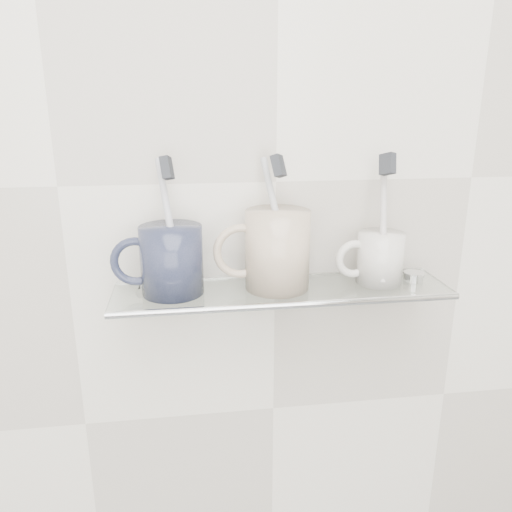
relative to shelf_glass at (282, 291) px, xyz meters
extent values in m
plane|color=silver|center=(0.00, 0.06, 0.15)|extent=(2.50, 0.00, 2.50)
cube|color=silver|center=(0.00, 0.00, 0.00)|extent=(0.50, 0.12, 0.01)
cylinder|color=silver|center=(0.00, -0.06, 0.00)|extent=(0.50, 0.01, 0.01)
cylinder|color=silver|center=(-0.21, 0.05, -0.01)|extent=(0.02, 0.03, 0.02)
cylinder|color=silver|center=(0.21, 0.05, -0.01)|extent=(0.02, 0.03, 0.02)
cylinder|color=black|center=(-0.16, 0.00, 0.05)|extent=(0.11, 0.11, 0.10)
torus|color=black|center=(-0.21, 0.00, 0.05)|extent=(0.07, 0.01, 0.07)
cylinder|color=silver|center=(-0.16, 0.00, 0.10)|extent=(0.04, 0.07, 0.18)
cube|color=#292B31|center=(-0.16, 0.00, 0.19)|extent=(0.02, 0.03, 0.04)
cylinder|color=beige|center=(-0.01, 0.00, 0.06)|extent=(0.11, 0.11, 0.12)
torus|color=beige|center=(-0.06, 0.00, 0.06)|extent=(0.08, 0.01, 0.08)
cylinder|color=#B5B5B5|center=(-0.01, 0.00, 0.10)|extent=(0.05, 0.08, 0.18)
cube|color=#292B31|center=(-0.01, 0.00, 0.19)|extent=(0.03, 0.03, 0.04)
cylinder|color=silver|center=(0.15, 0.00, 0.04)|extent=(0.08, 0.08, 0.08)
torus|color=silver|center=(0.11, 0.00, 0.04)|extent=(0.06, 0.01, 0.06)
cylinder|color=beige|center=(0.15, 0.00, 0.10)|extent=(0.03, 0.08, 0.18)
cube|color=#292B31|center=(0.15, 0.00, 0.19)|extent=(0.02, 0.03, 0.04)
cylinder|color=silver|center=(0.21, 0.00, 0.01)|extent=(0.03, 0.03, 0.01)
camera|label=1|loc=(-0.14, -0.68, 0.27)|focal=35.00mm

